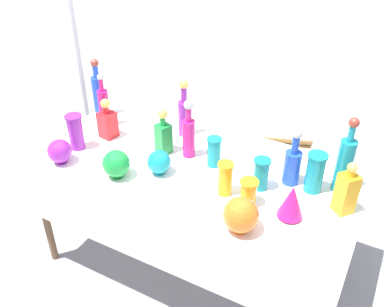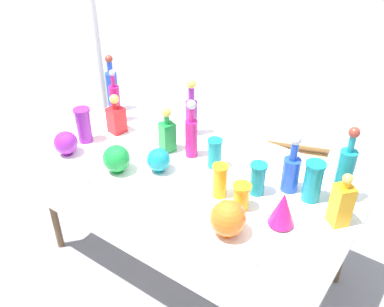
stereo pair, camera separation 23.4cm
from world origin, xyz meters
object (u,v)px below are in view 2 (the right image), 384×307
Objects in this scene: tall_bottle_5 at (191,112)px; slender_vase_3 at (215,152)px; slender_vase_4 at (241,196)px; fluted_vase_0 at (283,209)px; tall_bottle_4 at (191,133)px; square_decanter_1 at (167,133)px; tall_bottle_2 at (112,88)px; tall_bottle_0 at (291,170)px; tall_bottle_1 at (115,101)px; tall_bottle_3 at (344,173)px; square_decanter_0 at (342,203)px; cardboard_box_behind_left at (289,174)px; square_decanter_2 at (116,117)px; round_bowl_1 at (228,218)px; slender_vase_5 at (220,180)px; slender_vase_1 at (84,124)px; round_bowl_3 at (66,143)px; round_bowl_2 at (116,159)px; slender_vase_2 at (258,178)px; round_bowl_0 at (159,160)px; slender_vase_0 at (313,180)px; canopy_pole at (98,50)px.

tall_bottle_5 reaches higher than slender_vase_3.
slender_vase_4 is 0.77× the size of fluted_vase_0.
square_decanter_1 is at bearing -165.78° from tall_bottle_4.
tall_bottle_2 is 0.96m from slender_vase_3.
slender_vase_3 is at bearing -173.50° from tall_bottle_0.
tall_bottle_1 reaches higher than tall_bottle_4.
tall_bottle_3 is 1.50× the size of square_decanter_1.
square_decanter_0 reaches higher than slender_vase_3.
tall_bottle_0 reaches higher than cardboard_box_behind_left.
tall_bottle_3 is 0.70× the size of cardboard_box_behind_left.
tall_bottle_5 is 0.76m from slender_vase_4.
tall_bottle_4 reaches higher than square_decanter_2.
square_decanter_1 is at bearing 166.47° from fluted_vase_0.
square_decanter_1 is 0.77m from round_bowl_1.
tall_bottle_0 is 0.60m from tall_bottle_4.
tall_bottle_5 is at bearing 138.52° from slender_vase_5.
tall_bottle_3 is at bearing 41.97° from slender_vase_4.
tall_bottle_5 reaches higher than slender_vase_1.
round_bowl_1 is at bearing -9.47° from slender_vase_1.
tall_bottle_1 is at bearing -39.84° from tall_bottle_2.
round_bowl_1 reaches higher than cardboard_box_behind_left.
round_bowl_3 is 1.75m from cardboard_box_behind_left.
square_decanter_0 is at bearing -19.10° from tall_bottle_0.
tall_bottle_3 reaches higher than tall_bottle_5.
tall_bottle_1 reaches higher than square_decanter_2.
tall_bottle_5 reaches higher than round_bowl_2.
slender_vase_3 is 1.00× the size of round_bowl_1.
slender_vase_5 is (-0.14, -0.13, 0.00)m from slender_vase_2.
round_bowl_0 is (-0.54, -0.14, -0.02)m from slender_vase_2.
slender_vase_3 is 0.96× the size of fluted_vase_0.
round_bowl_3 is at bearing -99.67° from square_decanter_2.
slender_vase_1 is 0.40m from round_bowl_2.
round_bowl_0 is (0.08, -0.43, -0.08)m from tall_bottle_5.
slender_vase_4 is (-0.01, -0.15, -0.02)m from slender_vase_2.
tall_bottle_1 is at bearing 133.94° from round_bowl_2.
slender_vase_2 is at bearing -135.23° from tall_bottle_0.
tall_bottle_0 is 1.22m from cardboard_box_behind_left.
square_decanter_2 is at bearing -176.75° from slender_vase_0.
canopy_pole is at bearing 128.89° from slender_vase_1.
square_decanter_2 is 1.24m from fluted_vase_0.
canopy_pole is (-0.58, 0.85, 0.19)m from round_bowl_3.
slender_vase_4 is 0.20m from round_bowl_1.
square_decanter_0 is 0.53m from round_bowl_1.
tall_bottle_3 reaches higher than round_bowl_2.
tall_bottle_0 reaches higher than slender_vase_3.
tall_bottle_2 is at bearing -34.90° from canopy_pole.
round_bowl_0 is at bearing -162.11° from slender_vase_0.
square_decanter_0 is 0.46m from slender_vase_4.
slender_vase_5 is 0.07× the size of canopy_pole.
tall_bottle_3 reaches higher than round_bowl_0.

